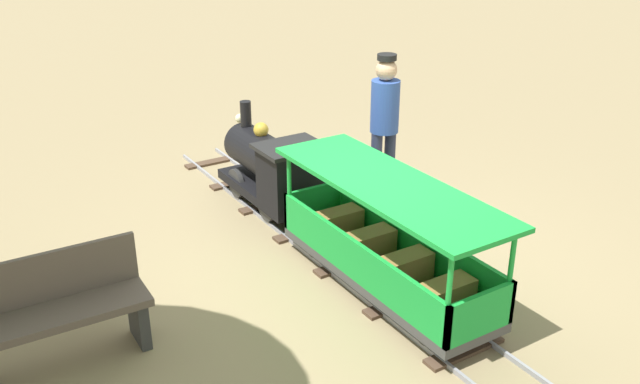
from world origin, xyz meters
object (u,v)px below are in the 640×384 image
Objects in this scene: conductor_person at (385,117)px; park_bench at (54,312)px; locomotive at (272,167)px; passenger_car at (385,248)px.

conductor_person is 3.83m from park_bench.
locomotive is 1.10× the size of park_bench.
conductor_person is at bearing 15.51° from park_bench.
passenger_car is 1.45× the size of conductor_person.
locomotive is 2.92m from park_bench.
conductor_person is at bearing 53.62° from passenger_car.
park_bench is (-2.54, 0.50, -0.01)m from passenger_car.
conductor_person is (1.11, -0.43, 0.47)m from locomotive.
passenger_car is at bearing -11.10° from park_bench.
passenger_car is 2.59m from park_bench.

